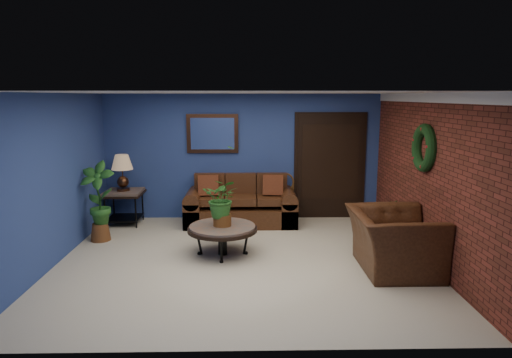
{
  "coord_description": "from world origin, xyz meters",
  "views": [
    {
      "loc": [
        0.07,
        -6.58,
        2.46
      ],
      "look_at": [
        0.22,
        0.55,
        1.15
      ],
      "focal_mm": 32.0,
      "sensor_mm": 36.0,
      "label": 1
    }
  ],
  "objects_px": {
    "coffee_table": "(222,229)",
    "end_table": "(124,198)",
    "sofa": "(241,207)",
    "armchair": "(393,241)",
    "table_lamp": "(122,168)",
    "side_chair": "(285,195)"
  },
  "relations": [
    {
      "from": "coffee_table",
      "to": "side_chair",
      "type": "bearing_deg",
      "value": 58.59
    },
    {
      "from": "coffee_table",
      "to": "end_table",
      "type": "xyz_separation_m",
      "value": [
        -1.99,
        1.78,
        0.1
      ]
    },
    {
      "from": "sofa",
      "to": "coffee_table",
      "type": "relative_size",
      "value": 1.96
    },
    {
      "from": "side_chair",
      "to": "table_lamp",
      "type": "bearing_deg",
      "value": -179.09
    },
    {
      "from": "sofa",
      "to": "end_table",
      "type": "xyz_separation_m",
      "value": [
        -2.26,
        -0.03,
        0.19
      ]
    },
    {
      "from": "sofa",
      "to": "end_table",
      "type": "relative_size",
      "value": 2.95
    },
    {
      "from": "table_lamp",
      "to": "side_chair",
      "type": "bearing_deg",
      "value": 1.32
    },
    {
      "from": "end_table",
      "to": "table_lamp",
      "type": "height_order",
      "value": "table_lamp"
    },
    {
      "from": "table_lamp",
      "to": "armchair",
      "type": "xyz_separation_m",
      "value": [
        4.45,
        -2.48,
        -0.67
      ]
    },
    {
      "from": "end_table",
      "to": "table_lamp",
      "type": "xyz_separation_m",
      "value": [
        0.0,
        0.0,
        0.59
      ]
    },
    {
      "from": "end_table",
      "to": "table_lamp",
      "type": "distance_m",
      "value": 0.59
    },
    {
      "from": "coffee_table",
      "to": "armchair",
      "type": "distance_m",
      "value": 2.56
    },
    {
      "from": "coffee_table",
      "to": "armchair",
      "type": "relative_size",
      "value": 0.83
    },
    {
      "from": "table_lamp",
      "to": "armchair",
      "type": "height_order",
      "value": "table_lamp"
    },
    {
      "from": "sofa",
      "to": "side_chair",
      "type": "distance_m",
      "value": 0.89
    },
    {
      "from": "sofa",
      "to": "armchair",
      "type": "xyz_separation_m",
      "value": [
        2.19,
        -2.51,
        0.11
      ]
    },
    {
      "from": "coffee_table",
      "to": "sofa",
      "type": "bearing_deg",
      "value": 81.59
    },
    {
      "from": "coffee_table",
      "to": "side_chair",
      "type": "xyz_separation_m",
      "value": [
        1.13,
        1.85,
        0.14
      ]
    },
    {
      "from": "coffee_table",
      "to": "end_table",
      "type": "distance_m",
      "value": 2.67
    },
    {
      "from": "sofa",
      "to": "table_lamp",
      "type": "relative_size",
      "value": 3.18
    },
    {
      "from": "end_table",
      "to": "coffee_table",
      "type": "bearing_deg",
      "value": -41.78
    },
    {
      "from": "side_chair",
      "to": "armchair",
      "type": "xyz_separation_m",
      "value": [
        1.33,
        -2.55,
        -0.12
      ]
    }
  ]
}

